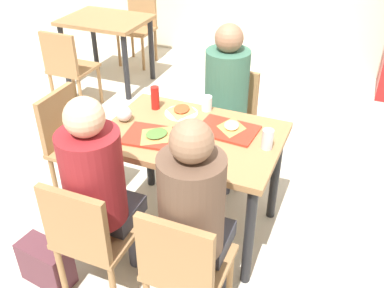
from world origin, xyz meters
TOP-DOWN VIEW (x-y plane):
  - ground_plane at (0.00, 0.00)m, footprint 10.00×10.00m
  - main_table at (0.00, 0.00)m, footprint 1.09×0.76m
  - chair_near_left at (-0.27, -0.76)m, footprint 0.40×0.40m
  - chair_near_right at (0.27, -0.76)m, footprint 0.40×0.40m
  - chair_far_side at (0.00, 0.76)m, footprint 0.40×0.40m
  - chair_left_end at (-0.93, 0.00)m, footprint 0.40×0.40m
  - person_in_red at (-0.27, -0.62)m, footprint 0.32×0.42m
  - person_in_brown_jacket at (0.27, -0.62)m, footprint 0.32×0.42m
  - person_far_side at (-0.00, 0.62)m, footprint 0.32×0.42m
  - tray_red_near at (-0.19, -0.13)m, footprint 0.39×0.30m
  - tray_red_far at (0.19, 0.11)m, footprint 0.38×0.28m
  - paper_plate_center at (-0.16, 0.21)m, footprint 0.22×0.22m
  - paper_plate_near_edge at (0.16, -0.21)m, footprint 0.22×0.22m
  - pizza_slice_a at (-0.18, -0.13)m, footprint 0.22×0.24m
  - pizza_slice_b at (0.21, 0.14)m, footprint 0.17×0.21m
  - pizza_slice_c at (-0.17, 0.23)m, footprint 0.18×0.22m
  - pizza_slice_d at (0.17, -0.20)m, footprint 0.28×0.26m
  - plastic_cup_a at (-0.03, 0.32)m, footprint 0.07×0.07m
  - plastic_cup_b at (0.03, -0.32)m, footprint 0.07×0.07m
  - soda_can at (0.46, 0.02)m, footprint 0.07×0.07m
  - condiment_bottle at (-0.35, 0.21)m, footprint 0.06×0.06m
  - foil_bundle at (-0.46, -0.02)m, footprint 0.10×0.10m
  - handbag at (-0.62, -0.78)m, footprint 0.34×0.20m
  - background_table at (-1.80, 1.86)m, footprint 0.90×0.70m
  - background_chair_near at (-1.80, 1.12)m, footprint 0.40×0.40m
  - background_chair_far at (-1.80, 2.59)m, footprint 0.40×0.40m

SIDE VIEW (x-z plane):
  - ground_plane at x=0.00m, z-range -0.02..0.00m
  - handbag at x=-0.62m, z-range 0.00..0.28m
  - chair_near_left at x=-0.27m, z-range 0.07..0.92m
  - chair_near_right at x=0.27m, z-range 0.07..0.92m
  - chair_far_side at x=0.00m, z-range 0.07..0.92m
  - chair_left_end at x=-0.93m, z-range 0.07..0.92m
  - background_chair_near at x=-1.80m, z-range 0.07..0.92m
  - background_chair_far at x=-1.80m, z-range 0.07..0.92m
  - background_table at x=-1.80m, z-range 0.25..1.01m
  - main_table at x=0.00m, z-range 0.27..1.03m
  - person_in_red at x=-0.27m, z-range 0.11..1.37m
  - person_in_brown_jacket at x=0.27m, z-range 0.11..1.37m
  - person_far_side at x=0.00m, z-range 0.11..1.37m
  - paper_plate_center at x=-0.16m, z-range 0.76..0.77m
  - paper_plate_near_edge at x=0.16m, z-range 0.76..0.77m
  - tray_red_near at x=-0.19m, z-range 0.76..0.78m
  - tray_red_far at x=0.19m, z-range 0.76..0.78m
  - pizza_slice_d at x=0.17m, z-range 0.77..0.79m
  - pizza_slice_c at x=-0.17m, z-range 0.77..0.79m
  - pizza_slice_b at x=0.21m, z-range 0.78..0.80m
  - pizza_slice_a at x=-0.18m, z-range 0.78..0.80m
  - plastic_cup_a at x=-0.03m, z-range 0.76..0.86m
  - plastic_cup_b at x=0.03m, z-range 0.76..0.86m
  - foil_bundle at x=-0.46m, z-range 0.76..0.86m
  - soda_can at x=0.46m, z-range 0.76..0.88m
  - condiment_bottle at x=-0.35m, z-range 0.76..0.92m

